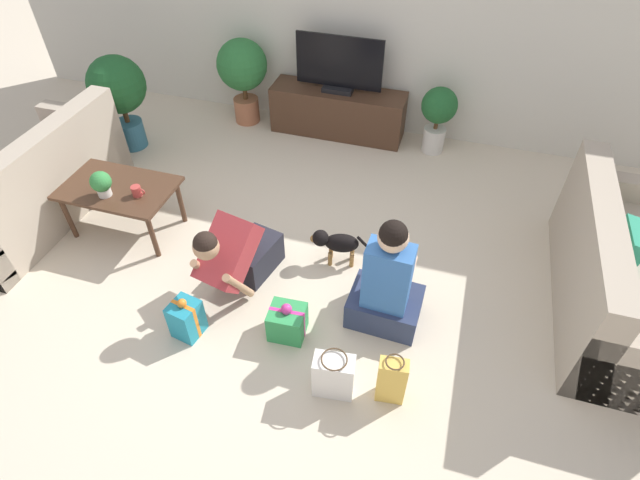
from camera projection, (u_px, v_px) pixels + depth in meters
name	position (u px, v px, depth m)	size (l,w,h in m)	color
ground_plane	(284.00, 284.00, 4.04)	(16.00, 16.00, 0.00)	beige
wall_back	(368.00, 8.00, 4.97)	(8.40, 0.06, 2.60)	beige
sofa_left	(33.00, 187.00, 4.46)	(0.82, 1.84, 0.88)	tan
sofa_right	(617.00, 277.00, 3.67)	(0.82, 1.84, 0.88)	tan
coffee_table	(119.00, 192.00, 4.25)	(0.95, 0.59, 0.47)	#472D1E
tv_console	(338.00, 112.00, 5.55)	(1.47, 0.40, 0.51)	#472D1E
tv	(339.00, 67.00, 5.19)	(0.93, 0.20, 0.59)	black
potted_plant_back_left	(243.00, 70.00, 5.49)	(0.55, 0.55, 0.96)	#A36042
potted_plant_corner_left	(118.00, 91.00, 5.08)	(0.58, 0.58, 1.01)	#336B84
potted_plant_back_right	(438.00, 113.00, 5.15)	(0.37, 0.37, 0.72)	beige
person_kneeling	(238.00, 254.00, 3.81)	(0.47, 0.83, 0.79)	#23232D
person_sitting	(387.00, 286.00, 3.53)	(0.54, 0.49, 1.00)	#283351
dog	(336.00, 243.00, 4.08)	(0.46, 0.20, 0.32)	black
gift_box_a	(186.00, 318.00, 3.60)	(0.22, 0.23, 0.36)	teal
gift_box_b	(287.00, 322.00, 3.61)	(0.27, 0.25, 0.31)	#2D934C
gift_bag_a	(334.00, 375.00, 3.24)	(0.28, 0.19, 0.37)	white
gift_bag_b	(392.00, 380.00, 3.18)	(0.19, 0.13, 0.41)	#E5B74C
mug	(137.00, 191.00, 4.09)	(0.12, 0.08, 0.09)	#B23D38
tabletop_plant	(101.00, 183.00, 4.04)	(0.17, 0.17, 0.22)	beige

